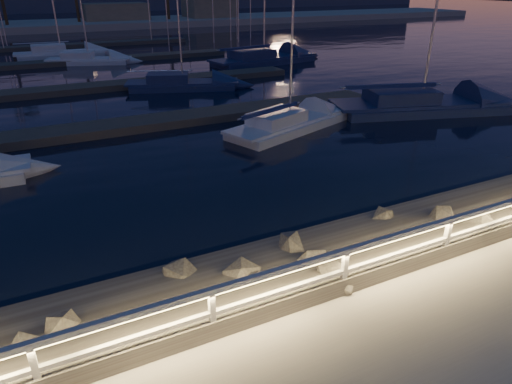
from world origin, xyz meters
TOP-DOWN VIEW (x-y plane):
  - ground at (0.00, 0.00)m, footprint 400.00×400.00m
  - harbor_water at (0.00, 31.22)m, footprint 400.00×440.00m
  - guard_rail at (-0.07, -0.00)m, footprint 44.11×0.12m
  - riprap at (-5.61, 1.88)m, footprint 35.56×2.52m
  - floating_docks at (0.00, 32.50)m, footprint 22.00×36.00m
  - far_shore at (-0.12, 74.05)m, footprint 160.00×14.00m
  - sailboat_c at (3.81, 12.35)m, footprint 7.65×4.48m
  - sailboat_d at (12.05, 12.08)m, footprint 10.42×5.72m
  - sailboat_g at (2.07, 23.79)m, footprint 7.73×4.63m
  - sailboat_j at (-3.87, 42.44)m, footprint 8.44×2.87m
  - sailboat_k at (-2.02, 37.53)m, footprint 7.39×4.30m
  - sailboat_l at (11.82, 30.55)m, footprint 10.52×4.70m

SIDE VIEW (x-z plane):
  - harbor_water at x=0.00m, z-range -1.27..-0.67m
  - floating_docks at x=0.00m, z-range -0.60..-0.20m
  - riprap at x=-5.61m, z-range -0.94..0.35m
  - sailboat_k at x=-2.02m, z-range -6.26..5.86m
  - sailboat_c at x=3.81m, z-range -6.47..6.08m
  - sailboat_g at x=2.07m, z-range -6.55..6.16m
  - sailboat_j at x=-3.87m, z-range -7.24..6.96m
  - sailboat_d at x=12.05m, z-range -8.62..8.37m
  - sailboat_l at x=11.82m, z-range -8.72..8.48m
  - ground at x=0.00m, z-range 0.00..0.00m
  - far_shore at x=-0.12m, z-range -2.31..2.89m
  - guard_rail at x=-0.07m, z-range 0.24..1.30m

